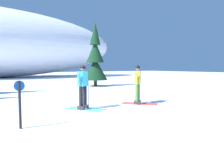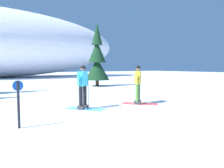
{
  "view_description": "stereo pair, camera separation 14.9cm",
  "coord_description": "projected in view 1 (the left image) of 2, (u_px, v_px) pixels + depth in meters",
  "views": [
    {
      "loc": [
        -4.38,
        -7.52,
        1.68
      ],
      "look_at": [
        0.84,
        0.3,
        0.95
      ],
      "focal_mm": 36.01,
      "sensor_mm": 36.0,
      "label": 1
    },
    {
      "loc": [
        -4.25,
        -7.6,
        1.68
      ],
      "look_at": [
        0.84,
        0.3,
        0.95
      ],
      "focal_mm": 36.01,
      "sensor_mm": 36.0,
      "label": 2
    }
  ],
  "objects": [
    {
      "name": "ground_plane",
      "position": [
        98.0,
        110.0,
        8.79
      ],
      "size": [
        120.0,
        120.0,
        0.0
      ],
      "primitive_type": "plane",
      "color": "white"
    },
    {
      "name": "skier_yellow_jacket",
      "position": [
        138.0,
        84.0,
        10.06
      ],
      "size": [
        1.41,
        1.45,
        1.74
      ],
      "color": "red",
      "rests_on": "ground"
    },
    {
      "name": "skier_cyan_jacket",
      "position": [
        83.0,
        86.0,
        8.81
      ],
      "size": [
        1.27,
        1.52,
        1.75
      ],
      "color": "#2893CC",
      "rests_on": "ground"
    },
    {
      "name": "pine_tree_far_right",
      "position": [
        95.0,
        60.0,
        19.18
      ],
      "size": [
        2.09,
        2.09,
        5.41
      ],
      "color": "#47301E",
      "rests_on": "ground"
    },
    {
      "name": "trail_marker_post",
      "position": [
        20.0,
        101.0,
        6.03
      ],
      "size": [
        0.28,
        0.07,
        1.31
      ],
      "color": "black",
      "rests_on": "ground"
    }
  ]
}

